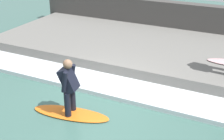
{
  "coord_description": "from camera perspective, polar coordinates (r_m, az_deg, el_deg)",
  "views": [
    {
      "loc": [
        -6.03,
        -3.33,
        4.18
      ],
      "look_at": [
        0.75,
        0.0,
        0.7
      ],
      "focal_mm": 50.0,
      "sensor_mm": 36.0,
      "label": 1
    }
  ],
  "objects": [
    {
      "name": "back_wall",
      "position": [
        13.17,
        10.74,
        9.09
      ],
      "size": [
        0.5,
        11.82,
        1.44
      ],
      "primitive_type": "cube",
      "color": "#474442",
      "rests_on": "ground_plane"
    },
    {
      "name": "surfboard_riding",
      "position": [
        7.75,
        -7.54,
        -7.87
      ],
      "size": [
        0.89,
        2.03,
        0.06
      ],
      "color": "orange",
      "rests_on": "ground_plane"
    },
    {
      "name": "wave_foam_crest",
      "position": [
        8.79,
        0.71,
        -3.17
      ],
      "size": [
        1.19,
        10.69,
        0.13
      ],
      "primitive_type": "cube",
      "color": "silver",
      "rests_on": "ground_plane"
    },
    {
      "name": "ground_plane",
      "position": [
        8.05,
        -2.36,
        -6.53
      ],
      "size": [
        28.0,
        28.0,
        0.0
      ],
      "primitive_type": "plane",
      "color": "#426B60"
    },
    {
      "name": "surfer_riding",
      "position": [
        7.35,
        -7.88,
        -2.58
      ],
      "size": [
        0.53,
        0.48,
        1.4
      ],
      "color": "black",
      "rests_on": "surfboard_riding"
    },
    {
      "name": "concrete_ledge",
      "position": [
        11.1,
        6.96,
        3.63
      ],
      "size": [
        4.4,
        11.26,
        0.43
      ],
      "primitive_type": "cube",
      "color": "slate",
      "rests_on": "ground_plane"
    }
  ]
}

